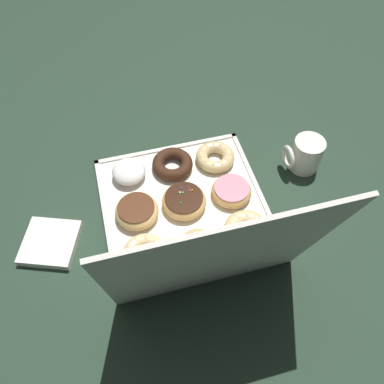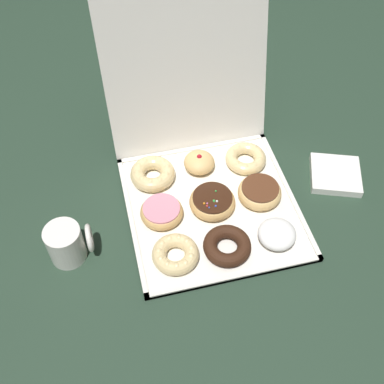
% 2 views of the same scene
% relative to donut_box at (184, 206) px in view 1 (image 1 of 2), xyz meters
% --- Properties ---
extents(ground_plane, '(3.00, 3.00, 0.00)m').
position_rel_donut_box_xyz_m(ground_plane, '(0.00, 0.00, -0.01)').
color(ground_plane, '#233828').
extents(donut_box, '(0.43, 0.43, 0.01)m').
position_rel_donut_box_xyz_m(donut_box, '(0.00, 0.00, 0.00)').
color(donut_box, silver).
rests_on(donut_box, ground).
extents(box_lid_open, '(0.43, 0.12, 0.43)m').
position_rel_donut_box_xyz_m(box_lid_open, '(0.00, 0.27, 0.21)').
color(box_lid_open, silver).
rests_on(box_lid_open, ground).
extents(cruller_donut_0, '(0.11, 0.11, 0.04)m').
position_rel_donut_box_xyz_m(cruller_donut_0, '(-0.12, -0.13, 0.02)').
color(cruller_donut_0, '#EACC8C').
rests_on(cruller_donut_0, donut_box).
extents(chocolate_cake_ring_donut_1, '(0.11, 0.11, 0.03)m').
position_rel_donut_box_xyz_m(chocolate_cake_ring_donut_1, '(-0.00, -0.13, 0.02)').
color(chocolate_cake_ring_donut_1, '#381E11').
rests_on(chocolate_cake_ring_donut_1, donut_box).
extents(powdered_filled_donut_2, '(0.09, 0.09, 0.05)m').
position_rel_donut_box_xyz_m(powdered_filled_donut_2, '(0.12, -0.13, 0.03)').
color(powdered_filled_donut_2, white).
rests_on(powdered_filled_donut_2, donut_box).
extents(pink_frosted_donut_3, '(0.11, 0.11, 0.04)m').
position_rel_donut_box_xyz_m(pink_frosted_donut_3, '(-0.13, 0.00, 0.02)').
color(pink_frosted_donut_3, tan).
rests_on(pink_frosted_donut_3, donut_box).
extents(sprinkle_donut_4, '(0.12, 0.12, 0.04)m').
position_rel_donut_box_xyz_m(sprinkle_donut_4, '(-0.00, 0.00, 0.02)').
color(sprinkle_donut_4, tan).
rests_on(sprinkle_donut_4, donut_box).
extents(chocolate_frosted_donut_5, '(0.11, 0.11, 0.04)m').
position_rel_donut_box_xyz_m(chocolate_frosted_donut_5, '(0.13, -0.00, 0.03)').
color(chocolate_frosted_donut_5, '#E5B770').
rests_on(chocolate_frosted_donut_5, donut_box).
extents(cruller_donut_6, '(0.12, 0.12, 0.04)m').
position_rel_donut_box_xyz_m(cruller_donut_6, '(-0.13, 0.13, 0.03)').
color(cruller_donut_6, '#EACC8C').
rests_on(cruller_donut_6, donut_box).
extents(jelly_filled_donut_7, '(0.08, 0.08, 0.05)m').
position_rel_donut_box_xyz_m(jelly_filled_donut_7, '(0.00, 0.13, 0.03)').
color(jelly_filled_donut_7, '#E5B770').
rests_on(jelly_filled_donut_7, donut_box).
extents(cruller_donut_8, '(0.11, 0.11, 0.03)m').
position_rel_donut_box_xyz_m(cruller_donut_8, '(0.13, 0.12, 0.02)').
color(cruller_donut_8, '#EACC8C').
rests_on(cruller_donut_8, donut_box).
extents(coffee_mug, '(0.10, 0.08, 0.10)m').
position_rel_donut_box_xyz_m(coffee_mug, '(-0.36, -0.05, 0.05)').
color(coffee_mug, white).
rests_on(coffee_mug, ground).
extents(napkin_stack, '(0.17, 0.17, 0.02)m').
position_rel_donut_box_xyz_m(napkin_stack, '(0.35, 0.02, 0.01)').
color(napkin_stack, white).
rests_on(napkin_stack, ground).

